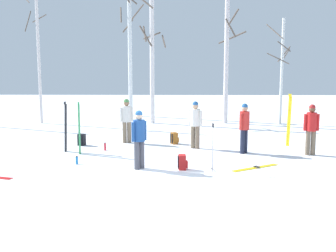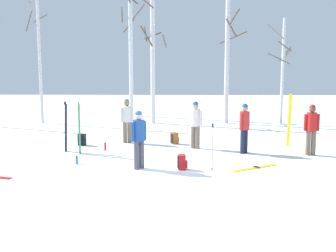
{
  "view_description": "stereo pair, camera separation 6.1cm",
  "coord_description": "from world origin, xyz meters",
  "px_view_note": "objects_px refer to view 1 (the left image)",
  "views": [
    {
      "loc": [
        0.36,
        -11.71,
        3.02
      ],
      "look_at": [
        0.11,
        1.96,
        1.0
      ],
      "focal_mm": 44.6,
      "sensor_mm": 36.0,
      "label": 1
    },
    {
      "loc": [
        0.42,
        -11.71,
        3.02
      ],
      "look_at": [
        0.11,
        1.96,
        1.0
      ],
      "focal_mm": 44.6,
      "sensor_mm": 36.0,
      "label": 2
    }
  ],
  "objects_px": {
    "ski_pair_planted_0": "(79,128)",
    "birch_tree_2": "(130,50)",
    "person_4": "(244,125)",
    "ski_poles_0": "(213,146)",
    "person_2": "(139,136)",
    "ski_pair_lying_0": "(255,168)",
    "birch_tree_3": "(152,59)",
    "ski_pair_planted_1": "(289,120)",
    "backpack_2": "(174,138)",
    "person_0": "(195,122)",
    "backpack_1": "(182,162)",
    "water_bottle_1": "(77,160)",
    "water_bottle_0": "(105,147)",
    "person_1": "(311,126)",
    "backpack_0": "(82,140)",
    "ski_pair_planted_2": "(66,127)",
    "birch_tree_5": "(282,69)",
    "birch_tree_4": "(227,53)",
    "person_3": "(127,118)",
    "birch_tree_1": "(38,54)"
  },
  "relations": [
    {
      "from": "backpack_0",
      "to": "backpack_1",
      "type": "relative_size",
      "value": 1.0
    },
    {
      "from": "ski_pair_lying_0",
      "to": "birch_tree_5",
      "type": "xyz_separation_m",
      "value": [
        3.02,
        9.4,
        2.78
      ]
    },
    {
      "from": "ski_pair_lying_0",
      "to": "backpack_2",
      "type": "bearing_deg",
      "value": 122.71
    },
    {
      "from": "person_4",
      "to": "person_1",
      "type": "bearing_deg",
      "value": -6.7
    },
    {
      "from": "backpack_1",
      "to": "ski_poles_0",
      "type": "bearing_deg",
      "value": -11.22
    },
    {
      "from": "ski_pair_lying_0",
      "to": "birch_tree_3",
      "type": "distance_m",
      "value": 10.62
    },
    {
      "from": "ski_pair_planted_2",
      "to": "ski_poles_0",
      "type": "relative_size",
      "value": 1.28
    },
    {
      "from": "ski_pair_planted_1",
      "to": "ski_pair_lying_0",
      "type": "height_order",
      "value": "ski_pair_planted_1"
    },
    {
      "from": "birch_tree_1",
      "to": "water_bottle_0",
      "type": "bearing_deg",
      "value": -56.89
    },
    {
      "from": "person_1",
      "to": "birch_tree_3",
      "type": "distance_m",
      "value": 9.82
    },
    {
      "from": "person_2",
      "to": "water_bottle_1",
      "type": "xyz_separation_m",
      "value": [
        -1.96,
        0.51,
        -0.86
      ]
    },
    {
      "from": "person_4",
      "to": "ski_poles_0",
      "type": "bearing_deg",
      "value": -117.5
    },
    {
      "from": "ski_poles_0",
      "to": "water_bottle_0",
      "type": "relative_size",
      "value": 4.86
    },
    {
      "from": "person_0",
      "to": "ski_pair_planted_1",
      "type": "xyz_separation_m",
      "value": [
        3.49,
        0.47,
        -0.01
      ]
    },
    {
      "from": "ski_pair_planted_2",
      "to": "backpack_0",
      "type": "bearing_deg",
      "value": 74.22
    },
    {
      "from": "person_4",
      "to": "backpack_1",
      "type": "bearing_deg",
      "value": -132.87
    },
    {
      "from": "person_1",
      "to": "person_2",
      "type": "relative_size",
      "value": 1.0
    },
    {
      "from": "person_4",
      "to": "water_bottle_0",
      "type": "bearing_deg",
      "value": 175.79
    },
    {
      "from": "ski_pair_planted_0",
      "to": "birch_tree_2",
      "type": "bearing_deg",
      "value": 86.93
    },
    {
      "from": "ski_pair_lying_0",
      "to": "birch_tree_5",
      "type": "height_order",
      "value": "birch_tree_5"
    },
    {
      "from": "ski_pair_lying_0",
      "to": "ski_poles_0",
      "type": "height_order",
      "value": "ski_poles_0"
    },
    {
      "from": "ski_pair_planted_1",
      "to": "water_bottle_1",
      "type": "xyz_separation_m",
      "value": [
        -7.22,
        -3.0,
        -0.85
      ]
    },
    {
      "from": "backpack_1",
      "to": "birch_tree_3",
      "type": "xyz_separation_m",
      "value": [
        -1.41,
        9.67,
        3.07
      ]
    },
    {
      "from": "ski_pair_planted_1",
      "to": "backpack_2",
      "type": "height_order",
      "value": "ski_pair_planted_1"
    },
    {
      "from": "birch_tree_2",
      "to": "person_4",
      "type": "bearing_deg",
      "value": -64.51
    },
    {
      "from": "ski_pair_lying_0",
      "to": "water_bottle_0",
      "type": "distance_m",
      "value": 5.44
    },
    {
      "from": "ski_pair_planted_0",
      "to": "birch_tree_5",
      "type": "relative_size",
      "value": 0.33
    },
    {
      "from": "ski_poles_0",
      "to": "backpack_2",
      "type": "bearing_deg",
      "value": 104.92
    },
    {
      "from": "birch_tree_2",
      "to": "backpack_1",
      "type": "bearing_deg",
      "value": -77.37
    },
    {
      "from": "water_bottle_1",
      "to": "birch_tree_3",
      "type": "distance_m",
      "value": 9.79
    },
    {
      "from": "person_4",
      "to": "ski_pair_planted_2",
      "type": "bearing_deg",
      "value": 178.19
    },
    {
      "from": "person_2",
      "to": "ski_pair_lying_0",
      "type": "distance_m",
      "value": 3.55
    },
    {
      "from": "backpack_1",
      "to": "ski_pair_planted_0",
      "type": "bearing_deg",
      "value": 149.12
    },
    {
      "from": "water_bottle_0",
      "to": "water_bottle_1",
      "type": "relative_size",
      "value": 1.11
    },
    {
      "from": "water_bottle_0",
      "to": "birch_tree_5",
      "type": "height_order",
      "value": "birch_tree_5"
    },
    {
      "from": "ski_pair_planted_0",
      "to": "ski_poles_0",
      "type": "relative_size",
      "value": 1.29
    },
    {
      "from": "person_1",
      "to": "backpack_0",
      "type": "xyz_separation_m",
      "value": [
        -8.07,
        1.53,
        -0.77
      ]
    },
    {
      "from": "person_0",
      "to": "water_bottle_1",
      "type": "distance_m",
      "value": 4.58
    },
    {
      "from": "birch_tree_3",
      "to": "backpack_2",
      "type": "bearing_deg",
      "value": -78.47
    },
    {
      "from": "person_2",
      "to": "person_4",
      "type": "xyz_separation_m",
      "value": [
        3.4,
        2.24,
        0.0
      ]
    },
    {
      "from": "person_4",
      "to": "birch_tree_2",
      "type": "distance_m",
      "value": 12.02
    },
    {
      "from": "person_1",
      "to": "ski_pair_planted_2",
      "type": "xyz_separation_m",
      "value": [
        -8.37,
        0.45,
        -0.11
      ]
    },
    {
      "from": "person_0",
      "to": "backpack_1",
      "type": "distance_m",
      "value": 3.24
    },
    {
      "from": "ski_pair_planted_1",
      "to": "ski_poles_0",
      "type": "bearing_deg",
      "value": -130.02
    },
    {
      "from": "person_1",
      "to": "birch_tree_4",
      "type": "bearing_deg",
      "value": 104.09
    },
    {
      "from": "person_3",
      "to": "birch_tree_4",
      "type": "xyz_separation_m",
      "value": [
        4.49,
        5.6,
        2.63
      ]
    },
    {
      "from": "person_0",
      "to": "person_4",
      "type": "relative_size",
      "value": 1.0
    },
    {
      "from": "ski_pair_planted_1",
      "to": "birch_tree_2",
      "type": "bearing_deg",
      "value": 126.61
    },
    {
      "from": "person_4",
      "to": "water_bottle_1",
      "type": "height_order",
      "value": "person_4"
    },
    {
      "from": "person_3",
      "to": "birch_tree_5",
      "type": "xyz_separation_m",
      "value": [
        7.27,
        5.45,
        1.81
      ]
    }
  ]
}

